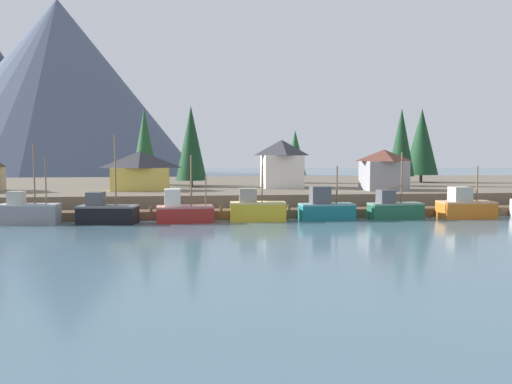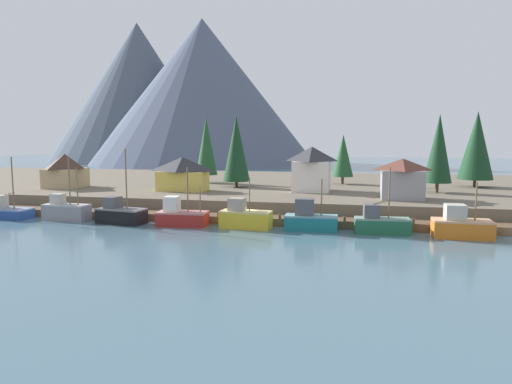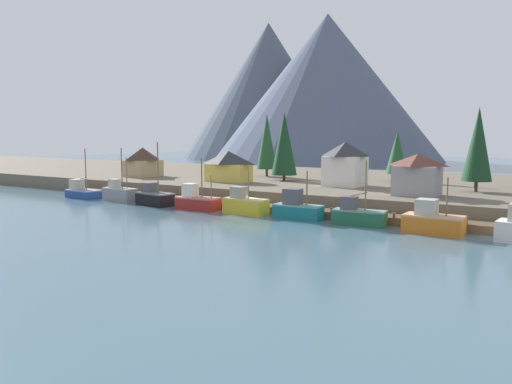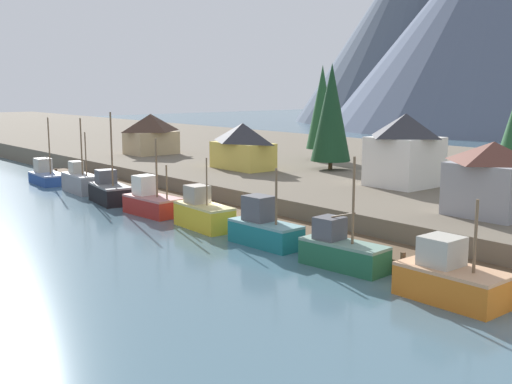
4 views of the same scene
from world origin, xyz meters
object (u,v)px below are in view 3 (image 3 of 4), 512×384
object	(u,v)px
fishing_boat_green	(358,215)
house_white	(345,164)
fishing_boat_black	(154,197)
house_yellow	(228,166)
fishing_boat_blue	(82,192)
fishing_boat_yellow	(245,204)
conifer_back_left	(267,142)
fishing_boat_red	(197,201)
fishing_boat_teal	(297,208)
fishing_boat_orange	(432,221)
house_tan	(143,162)
conifer_near_left	(284,144)
conifer_mid_right	(478,144)
house_grey	(417,174)
conifer_near_right	(397,152)
fishing_boat_grey	(119,193)

from	to	relation	value
fishing_boat_green	house_white	xyz separation A→B (m)	(-10.02, 20.08, 4.96)
fishing_boat_black	house_yellow	xyz separation A→B (m)	(2.21, 16.50, 4.09)
fishing_boat_blue	fishing_boat_yellow	size ratio (longest dim) A/B	1.33
fishing_boat_blue	conifer_back_left	size ratio (longest dim) A/B	0.68
fishing_boat_black	conifer_back_left	distance (m)	31.76
fishing_boat_black	fishing_boat_blue	bearing A→B (deg)	-172.19
fishing_boat_red	fishing_boat_green	xyz separation A→B (m)	(24.51, 0.28, -0.00)
fishing_boat_teal	fishing_boat_orange	world-z (taller)	fishing_boat_teal
fishing_boat_green	house_tan	xyz separation A→B (m)	(-52.29, 16.39, 4.27)
fishing_boat_yellow	house_tan	bearing A→B (deg)	159.14
fishing_boat_blue	conifer_near_left	size ratio (longest dim) A/B	0.68
fishing_boat_red	fishing_boat_teal	xyz separation A→B (m)	(16.29, 0.35, 0.13)
fishing_boat_blue	conifer_back_left	world-z (taller)	conifer_back_left
fishing_boat_blue	fishing_boat_teal	bearing A→B (deg)	3.23
fishing_boat_teal	conifer_mid_right	size ratio (longest dim) A/B	0.52
fishing_boat_orange	house_white	size ratio (longest dim) A/B	0.87
fishing_boat_black	fishing_boat_green	bearing A→B (deg)	9.35
fishing_boat_black	conifer_near_left	bearing A→B (deg)	77.75
fishing_boat_yellow	conifer_mid_right	world-z (taller)	conifer_mid_right
fishing_boat_green	house_white	distance (m)	22.98
fishing_boat_orange	house_tan	size ratio (longest dim) A/B	0.90
fishing_boat_red	house_grey	xyz separation A→B (m)	(27.92, 13.36, 4.19)
house_tan	conifer_back_left	world-z (taller)	conifer_back_left
house_grey	fishing_boat_red	bearing A→B (deg)	-154.43
fishing_boat_green	house_yellow	distance (m)	34.78
fishing_boat_teal	conifer_near_right	distance (m)	33.71
house_grey	fishing_boat_yellow	bearing A→B (deg)	-146.27
fishing_boat_teal	house_white	distance (m)	20.66
house_white	house_tan	xyz separation A→B (m)	(-42.28, -3.69, -0.68)
fishing_boat_teal	conifer_near_right	xyz separation A→B (m)	(2.72, 32.98, 6.44)
conifer_back_left	fishing_boat_orange	bearing A→B (deg)	-37.28
house_yellow	fishing_boat_black	bearing A→B (deg)	-97.64
house_white	house_tan	distance (m)	42.44
fishing_boat_blue	conifer_near_right	bearing A→B (deg)	39.46
fishing_boat_yellow	house_grey	size ratio (longest dim) A/B	1.07
fishing_boat_black	conifer_near_right	size ratio (longest dim) A/B	1.05
fishing_boat_grey	fishing_boat_yellow	world-z (taller)	fishing_boat_grey
house_yellow	house_grey	bearing A→B (deg)	-4.96
fishing_boat_green	conifer_mid_right	size ratio (longest dim) A/B	0.63
fishing_boat_red	fishing_boat_black	bearing A→B (deg)	177.93
fishing_boat_grey	fishing_boat_orange	xyz separation A→B (m)	(49.85, -0.28, 0.04)
fishing_boat_blue	fishing_boat_red	bearing A→B (deg)	2.72
fishing_boat_red	house_tan	xyz separation A→B (m)	(-27.79, 16.67, 4.27)
house_white	house_yellow	world-z (taller)	house_white
fishing_boat_orange	house_yellow	world-z (taller)	house_yellow
conifer_mid_right	fishing_boat_yellow	bearing A→B (deg)	-139.22
fishing_boat_black	conifer_back_left	size ratio (longest dim) A/B	0.77
fishing_boat_yellow	house_yellow	xyz separation A→B (m)	(-14.34, 16.08, 3.99)
fishing_boat_red	house_yellow	size ratio (longest dim) A/B	0.91
fishing_boat_grey	house_tan	xyz separation A→B (m)	(-11.12, 16.31, 4.22)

